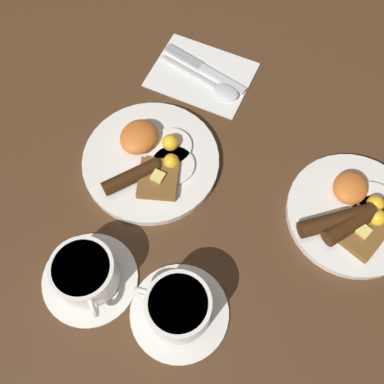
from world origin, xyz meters
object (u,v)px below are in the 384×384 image
object	(u,v)px
teacup_near	(86,275)
teacup_far	(178,308)
spoon	(218,87)
breakfast_plate_far	(354,213)
knife	(200,66)
breakfast_plate_near	(151,159)

from	to	relation	value
teacup_near	teacup_far	distance (m)	0.15
spoon	teacup_far	bearing A→B (deg)	-64.24
breakfast_plate_far	knife	size ratio (longest dim) A/B	1.17
breakfast_plate_far	teacup_near	world-z (taller)	teacup_near
teacup_near	teacup_far	bearing A→B (deg)	99.64
breakfast_plate_far	teacup_far	size ratio (longest dim) A/B	1.46
breakfast_plate_far	teacup_far	distance (m)	0.33
breakfast_plate_far	teacup_near	size ratio (longest dim) A/B	1.46
breakfast_plate_far	spoon	world-z (taller)	breakfast_plate_far
teacup_near	teacup_far	size ratio (longest dim) A/B	1.00
breakfast_plate_near	teacup_far	world-z (taller)	teacup_far
breakfast_plate_near	teacup_far	bearing A→B (deg)	40.85
teacup_near	teacup_far	world-z (taller)	teacup_far
knife	spoon	bearing A→B (deg)	-21.03
breakfast_plate_near	teacup_near	bearing A→B (deg)	6.91
breakfast_plate_near	teacup_far	size ratio (longest dim) A/B	1.58
breakfast_plate_far	breakfast_plate_near	bearing A→B (deg)	-77.35
knife	spoon	size ratio (longest dim) A/B	1.05
teacup_far	spoon	bearing A→B (deg)	-159.88
teacup_far	knife	world-z (taller)	teacup_far
breakfast_plate_near	teacup_far	xyz separation A→B (m)	(0.20, 0.17, 0.02)
spoon	knife	bearing A→B (deg)	157.81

